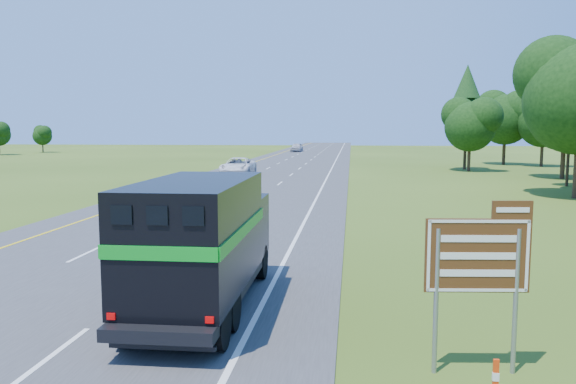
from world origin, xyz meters
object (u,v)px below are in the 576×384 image
object	(u,v)px
exit_sign	(479,262)
horse_truck	(203,240)
far_car	(297,147)
white_suv	(238,166)

from	to	relation	value
exit_sign	horse_truck	bearing A→B (deg)	147.87
far_car	white_suv	bearing A→B (deg)	-86.69
far_car	exit_sign	world-z (taller)	exit_sign
white_suv	far_car	size ratio (longest dim) A/B	1.19
horse_truck	exit_sign	size ratio (longest dim) A/B	2.30
white_suv	exit_sign	distance (m)	45.82
horse_truck	white_suv	world-z (taller)	horse_truck
horse_truck	far_car	world-z (taller)	horse_truck
horse_truck	exit_sign	world-z (taller)	horse_truck
far_car	exit_sign	distance (m)	102.24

